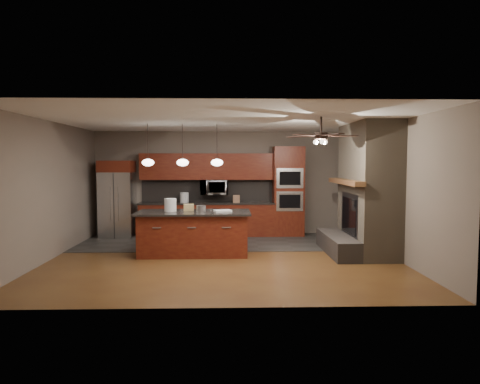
{
  "coord_description": "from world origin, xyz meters",
  "views": [
    {
      "loc": [
        0.08,
        -8.66,
        1.97
      ],
      "look_at": [
        0.35,
        0.6,
        1.32
      ],
      "focal_mm": 32.0,
      "sensor_mm": 36.0,
      "label": 1
    }
  ],
  "objects_px": {
    "counter_bucket": "(184,197)",
    "refrigerator": "(117,199)",
    "oven_tower": "(288,191)",
    "white_bucket": "(170,205)",
    "paint_can": "(201,209)",
    "paint_tray": "(223,211)",
    "cardboard_box": "(189,207)",
    "kitchen_island": "(194,233)",
    "counter_box": "(236,199)",
    "microwave": "(214,187)"
  },
  "relations": [
    {
      "from": "counter_bucket",
      "to": "counter_box",
      "type": "distance_m",
      "value": 1.38
    },
    {
      "from": "oven_tower",
      "to": "kitchen_island",
      "type": "bearing_deg",
      "value": -135.55
    },
    {
      "from": "microwave",
      "to": "paint_can",
      "type": "height_order",
      "value": "microwave"
    },
    {
      "from": "paint_can",
      "to": "cardboard_box",
      "type": "relative_size",
      "value": 0.92
    },
    {
      "from": "cardboard_box",
      "to": "counter_bucket",
      "type": "xyz_separation_m",
      "value": [
        -0.31,
        2.12,
        0.04
      ]
    },
    {
      "from": "cardboard_box",
      "to": "counter_box",
      "type": "bearing_deg",
      "value": 55.88
    },
    {
      "from": "microwave",
      "to": "kitchen_island",
      "type": "bearing_deg",
      "value": -98.95
    },
    {
      "from": "oven_tower",
      "to": "refrigerator",
      "type": "relative_size",
      "value": 1.19
    },
    {
      "from": "oven_tower",
      "to": "counter_box",
      "type": "bearing_deg",
      "value": -178.25
    },
    {
      "from": "kitchen_island",
      "to": "paint_can",
      "type": "distance_m",
      "value": 0.55
    },
    {
      "from": "oven_tower",
      "to": "white_bucket",
      "type": "relative_size",
      "value": 8.69
    },
    {
      "from": "paint_can",
      "to": "oven_tower",
      "type": "bearing_deg",
      "value": 46.93
    },
    {
      "from": "paint_can",
      "to": "paint_tray",
      "type": "bearing_deg",
      "value": 0.07
    },
    {
      "from": "kitchen_island",
      "to": "cardboard_box",
      "type": "xyz_separation_m",
      "value": [
        -0.12,
        0.19,
        0.53
      ]
    },
    {
      "from": "cardboard_box",
      "to": "oven_tower",
      "type": "bearing_deg",
      "value": 33.9
    },
    {
      "from": "refrigerator",
      "to": "counter_bucket",
      "type": "height_order",
      "value": "refrigerator"
    },
    {
      "from": "oven_tower",
      "to": "kitchen_island",
      "type": "xyz_separation_m",
      "value": [
        -2.35,
        -2.3,
        -0.73
      ]
    },
    {
      "from": "refrigerator",
      "to": "kitchen_island",
      "type": "height_order",
      "value": "refrigerator"
    },
    {
      "from": "counter_bucket",
      "to": "counter_box",
      "type": "bearing_deg",
      "value": -2.07
    },
    {
      "from": "kitchen_island",
      "to": "counter_bucket",
      "type": "height_order",
      "value": "counter_bucket"
    },
    {
      "from": "oven_tower",
      "to": "microwave",
      "type": "xyz_separation_m",
      "value": [
        -1.98,
        0.06,
        0.11
      ]
    },
    {
      "from": "microwave",
      "to": "kitchen_island",
      "type": "height_order",
      "value": "microwave"
    },
    {
      "from": "microwave",
      "to": "counter_bucket",
      "type": "xyz_separation_m",
      "value": [
        -0.8,
        -0.05,
        -0.27
      ]
    },
    {
      "from": "paint_tray",
      "to": "cardboard_box",
      "type": "relative_size",
      "value": 1.62
    },
    {
      "from": "microwave",
      "to": "white_bucket",
      "type": "height_order",
      "value": "microwave"
    },
    {
      "from": "kitchen_island",
      "to": "white_bucket",
      "type": "relative_size",
      "value": 8.79
    },
    {
      "from": "oven_tower",
      "to": "counter_box",
      "type": "distance_m",
      "value": 1.4
    },
    {
      "from": "microwave",
      "to": "counter_bucket",
      "type": "height_order",
      "value": "microwave"
    },
    {
      "from": "microwave",
      "to": "oven_tower",
      "type": "bearing_deg",
      "value": -1.66
    },
    {
      "from": "white_bucket",
      "to": "cardboard_box",
      "type": "relative_size",
      "value": 1.25
    },
    {
      "from": "refrigerator",
      "to": "white_bucket",
      "type": "relative_size",
      "value": 7.33
    },
    {
      "from": "refrigerator",
      "to": "counter_box",
      "type": "height_order",
      "value": "refrigerator"
    },
    {
      "from": "microwave",
      "to": "white_bucket",
      "type": "distance_m",
      "value": 2.46
    },
    {
      "from": "oven_tower",
      "to": "cardboard_box",
      "type": "bearing_deg",
      "value": -139.38
    },
    {
      "from": "kitchen_island",
      "to": "white_bucket",
      "type": "xyz_separation_m",
      "value": [
        -0.5,
        0.07,
        0.59
      ]
    },
    {
      "from": "microwave",
      "to": "refrigerator",
      "type": "bearing_deg",
      "value": -177.05
    },
    {
      "from": "paint_can",
      "to": "cardboard_box",
      "type": "height_order",
      "value": "cardboard_box"
    },
    {
      "from": "counter_bucket",
      "to": "white_bucket",
      "type": "bearing_deg",
      "value": -91.81
    },
    {
      "from": "kitchen_island",
      "to": "paint_tray",
      "type": "xyz_separation_m",
      "value": [
        0.62,
        -0.03,
        0.47
      ]
    },
    {
      "from": "refrigerator",
      "to": "counter_bucket",
      "type": "xyz_separation_m",
      "value": [
        1.75,
        0.08,
        0.03
      ]
    },
    {
      "from": "paint_tray",
      "to": "counter_bucket",
      "type": "relative_size",
      "value": 1.34
    },
    {
      "from": "paint_can",
      "to": "paint_tray",
      "type": "height_order",
      "value": "paint_can"
    },
    {
      "from": "paint_can",
      "to": "counter_bucket",
      "type": "xyz_separation_m",
      "value": [
        -0.59,
        2.34,
        0.05
      ]
    },
    {
      "from": "counter_bucket",
      "to": "refrigerator",
      "type": "bearing_deg",
      "value": -177.34
    },
    {
      "from": "white_bucket",
      "to": "counter_bucket",
      "type": "xyz_separation_m",
      "value": [
        0.07,
        2.24,
        -0.02
      ]
    },
    {
      "from": "white_bucket",
      "to": "cardboard_box",
      "type": "xyz_separation_m",
      "value": [
        0.38,
        0.12,
        -0.07
      ]
    },
    {
      "from": "refrigerator",
      "to": "counter_box",
      "type": "relative_size",
      "value": 10.34
    },
    {
      "from": "white_bucket",
      "to": "paint_can",
      "type": "relative_size",
      "value": 1.36
    },
    {
      "from": "paint_can",
      "to": "microwave",
      "type": "bearing_deg",
      "value": 85.06
    },
    {
      "from": "white_bucket",
      "to": "counter_bucket",
      "type": "height_order",
      "value": "white_bucket"
    }
  ]
}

